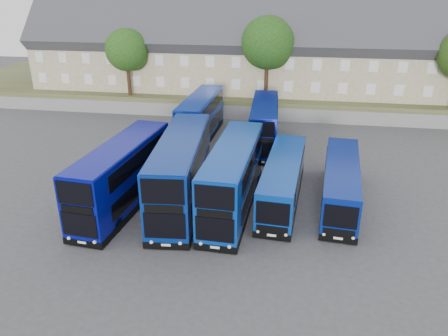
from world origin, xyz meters
TOP-DOWN VIEW (x-y plane):
  - ground at (0.00, 0.00)m, footprint 120.00×120.00m
  - retaining_wall at (0.00, 24.00)m, footprint 70.00×0.40m
  - earth_bank at (0.00, 34.00)m, footprint 80.00×20.00m
  - terrace_row at (6.00, 30.00)m, footprint 66.00×10.40m
  - dd_front_left at (-6.15, 2.28)m, footprint 3.66×11.43m
  - dd_front_mid at (-2.23, 3.22)m, footprint 3.78×12.25m
  - dd_front_right at (1.40, 3.07)m, footprint 3.08×11.43m
  - dd_rear_left at (-3.76, 16.93)m, footprint 2.80×10.67m
  - dd_rear_right at (2.57, 15.87)m, footprint 2.79×10.45m
  - coach_east_a at (4.73, 4.81)m, footprint 3.17×11.31m
  - coach_east_b at (8.76, 4.99)m, footprint 3.27×11.11m
  - tree_west at (-13.85, 25.10)m, footprint 4.80×4.80m
  - tree_mid at (2.15, 25.60)m, footprint 5.76×5.76m

SIDE VIEW (x-z plane):
  - ground at x=0.00m, z-range 0.00..0.00m
  - retaining_wall at x=0.00m, z-range 0.00..1.50m
  - earth_bank at x=0.00m, z-range 0.00..2.00m
  - coach_east_b at x=8.76m, z-range -0.03..2.96m
  - coach_east_a at x=4.73m, z-range -0.03..3.02m
  - dd_rear_right at x=2.57m, z-range -0.04..4.08m
  - dd_rear_left at x=-3.76m, z-range -0.04..4.17m
  - dd_front_left at x=-6.15m, z-range -0.04..4.43m
  - dd_front_right at x=1.40m, z-range -0.04..4.46m
  - dd_front_mid at x=-2.23m, z-range -0.04..4.76m
  - terrace_row at x=6.00m, z-range 1.00..12.20m
  - tree_west at x=-13.85m, z-range 3.23..10.88m
  - tree_mid at x=2.15m, z-range 3.48..12.66m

